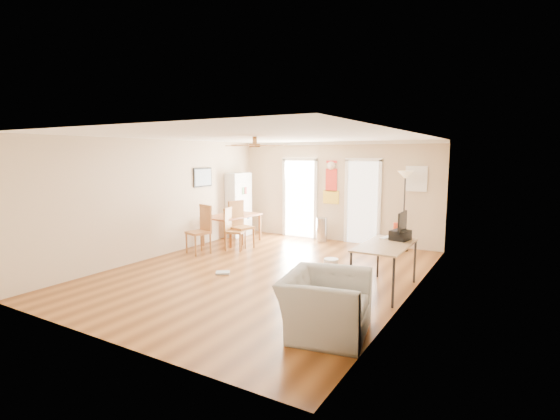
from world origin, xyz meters
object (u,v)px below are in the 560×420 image
Objects in this scene: dining_table at (232,229)px; armchair at (325,304)px; dining_chair_right_b at (235,229)px; torchiere_lamp at (404,211)px; computer_desk at (385,268)px; wastebasket_a at (331,267)px; trash_can at (322,230)px; dining_chair_right_a at (242,225)px; bookshelf at (239,205)px; dining_chair_near at (198,230)px; printer at (400,235)px.

armchair is at bearing -41.11° from dining_table.
torchiere_lamp reaches higher than dining_chair_right_b.
wastebasket_a is at bearing 161.49° from computer_desk.
dining_chair_right_b is 1.60× the size of trash_can.
computer_desk reaches higher than trash_can.
dining_table is at bearing 157.83° from wastebasket_a.
armchair is (4.30, -3.75, 0.02)m from dining_table.
bookshelf is at bearing 52.47° from dining_chair_right_a.
wastebasket_a is (1.43, -2.69, -0.16)m from trash_can.
armchair reaches higher than wastebasket_a.
dining_table is 1.32m from dining_chair_near.
computer_desk is 1.22m from wastebasket_a.
trash_can is 0.54× the size of armchair.
torchiere_lamp is 5.94× the size of wastebasket_a.
torchiere_lamp is 2.74m from printer.
torchiere_lamp is 5.18m from armchair.
dining_table is 5.71m from armchair.
dining_table is at bearing 158.74° from computer_desk.
dining_chair_right_a reaches higher than printer.
armchair is at bearing -85.84° from printer.
dining_chair_right_a is at bearing -31.72° from dining_table.
wastebasket_a is at bearing -103.42° from torchiere_lamp.
dining_chair_right_b is 0.86× the size of armchair.
printer is (4.60, -1.29, 0.52)m from dining_table.
bookshelf reaches higher than trash_can.
dining_table is 0.77× the size of torchiere_lamp.
dining_chair_right_b is at bearing 69.69° from dining_chair_near.
dining_chair_near is (-0.54, -0.70, 0.05)m from dining_chair_right_b.
bookshelf reaches higher than dining_chair_right_a.
computer_desk is at bearing 11.66° from dining_chair_near.
bookshelf is at bearing 149.55° from wastebasket_a.
dining_chair_near is 4.83m from torchiere_lamp.
dining_chair_right_a is 0.27m from dining_chair_right_b.
computer_desk is 1.27× the size of armchair.
trash_can is 1.92× the size of printer.
printer is (5.00, -2.13, 0.00)m from bookshelf.
armchair is (-0.30, -2.46, -0.50)m from printer.
dining_chair_right_a is 1.03× the size of dining_chair_near.
bookshelf is 1.77m from dining_chair_right_b.
dining_chair_near is 4.60m from printer.
computer_desk is at bearing -94.09° from printer.
printer is at bearing -115.14° from dining_chair_right_b.
dining_table reaches higher than trash_can.
trash_can is at bearing 71.30° from dining_chair_near.
dining_chair_right_a is at bearing 36.84° from armchair.
trash_can is (1.37, 1.93, -0.19)m from dining_chair_right_b.
armchair is at bearing -64.88° from trash_can.
dining_table is at bearing -46.54° from bookshelf.
dining_chair_right_b is at bearing -166.45° from dining_chair_right_a.
computer_desk reaches higher than dining_table.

